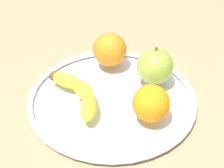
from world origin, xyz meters
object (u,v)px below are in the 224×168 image
(fruit_bowl, at_px, (112,98))
(orange_center, at_px, (110,50))
(apple, at_px, (155,66))
(orange_back_right, at_px, (151,103))
(banana, at_px, (78,92))

(fruit_bowl, bearing_deg, orange_center, -8.92)
(fruit_bowl, xyz_separation_m, apple, (0.03, -0.10, 0.05))
(orange_center, bearing_deg, fruit_bowl, 171.08)
(orange_back_right, bearing_deg, fruit_bowl, 35.75)
(apple, bearing_deg, orange_back_right, 159.22)
(banana, xyz_separation_m, orange_back_right, (-0.09, -0.13, 0.02))
(banana, xyz_separation_m, orange_center, (0.11, -0.09, 0.02))
(banana, bearing_deg, fruit_bowl, -113.20)
(fruit_bowl, distance_m, banana, 0.08)
(banana, xyz_separation_m, apple, (0.02, -0.17, 0.02))
(apple, xyz_separation_m, orange_center, (0.09, 0.08, -0.00))
(apple, distance_m, orange_center, 0.12)
(fruit_bowl, relative_size, orange_center, 4.57)
(banana, height_order, orange_center, orange_center)
(apple, bearing_deg, banana, 98.11)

